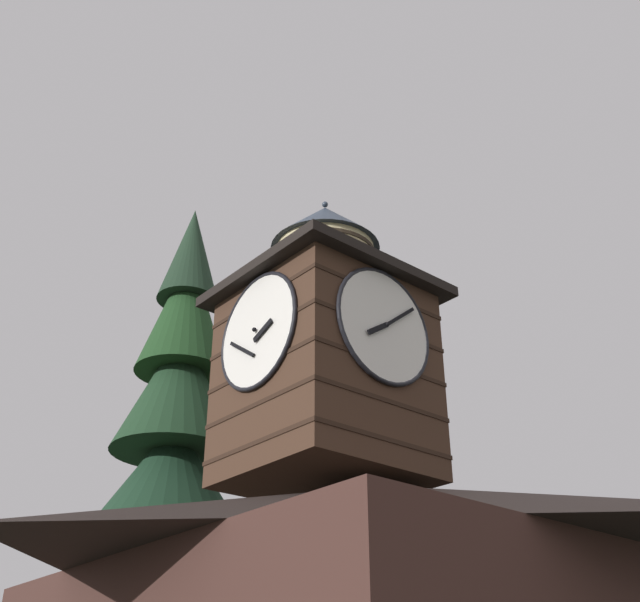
# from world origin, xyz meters

# --- Properties ---
(clock_tower) EXTENTS (4.62, 4.62, 7.61)m
(clock_tower) POSITION_xyz_m (-0.50, -0.99, 10.03)
(clock_tower) COLOR #422B1E
(clock_tower) RESTS_ON building_main
(pine_tree_behind) EXTENTS (6.32, 6.32, 17.67)m
(pine_tree_behind) POSITION_xyz_m (-0.39, -7.65, 7.10)
(pine_tree_behind) COLOR #473323
(pine_tree_behind) RESTS_ON ground_plane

